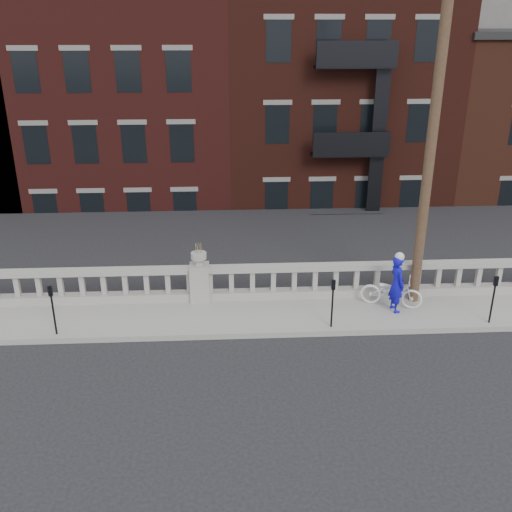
% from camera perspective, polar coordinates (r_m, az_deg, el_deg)
% --- Properties ---
extents(ground, '(120.00, 120.00, 0.00)m').
position_cam_1_polar(ground, '(13.44, -6.18, -12.48)').
color(ground, black).
rests_on(ground, ground).
extents(sidewalk, '(32.00, 2.20, 0.15)m').
position_cam_1_polar(sidewalk, '(15.96, -5.69, -6.10)').
color(sidewalk, '#99968E').
rests_on(sidewalk, ground).
extents(balustrade, '(28.00, 0.34, 1.03)m').
position_cam_1_polar(balustrade, '(16.55, -5.64, -2.82)').
color(balustrade, '#99968E').
rests_on(balustrade, sidewalk).
extents(planter_pedestal, '(0.55, 0.55, 1.76)m').
position_cam_1_polar(planter_pedestal, '(16.47, -5.66, -2.22)').
color(planter_pedestal, '#99968E').
rests_on(planter_pedestal, sidewalk).
extents(lower_level, '(80.00, 44.00, 20.80)m').
position_cam_1_polar(lower_level, '(34.44, -3.56, 13.91)').
color(lower_level, '#605E59').
rests_on(lower_level, ground).
extents(utility_pole, '(1.60, 0.28, 10.00)m').
position_cam_1_polar(utility_pole, '(15.77, 17.34, 12.57)').
color(utility_pole, '#422D1E').
rests_on(utility_pole, sidewalk).
extents(parking_meter_b, '(0.10, 0.09, 1.36)m').
position_cam_1_polar(parking_meter_b, '(15.42, -19.69, -4.62)').
color(parking_meter_b, black).
rests_on(parking_meter_b, sidewalk).
extents(parking_meter_c, '(0.10, 0.09, 1.36)m').
position_cam_1_polar(parking_meter_c, '(15.00, 7.67, -4.19)').
color(parking_meter_c, black).
rests_on(parking_meter_c, sidewalk).
extents(parking_meter_d, '(0.10, 0.09, 1.36)m').
position_cam_1_polar(parking_meter_d, '(16.33, 22.68, -3.55)').
color(parking_meter_d, black).
rests_on(parking_meter_d, sidewalk).
extents(bicycle, '(1.83, 1.16, 0.91)m').
position_cam_1_polar(bicycle, '(16.58, 13.39, -3.45)').
color(bicycle, silver).
rests_on(bicycle, sidewalk).
extents(cyclist, '(0.50, 0.66, 1.64)m').
position_cam_1_polar(cyclist, '(16.20, 13.90, -2.70)').
color(cyclist, '#100CB9').
rests_on(cyclist, sidewalk).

